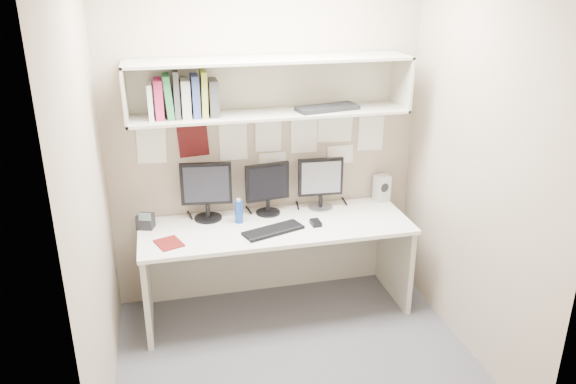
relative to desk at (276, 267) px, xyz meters
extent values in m
cube|color=#49484E|center=(0.00, -0.65, -0.37)|extent=(2.40, 2.00, 0.01)
cube|color=tan|center=(0.00, 0.35, 0.93)|extent=(2.40, 0.02, 2.60)
cube|color=tan|center=(0.00, -1.65, 0.93)|extent=(2.40, 0.02, 2.60)
cube|color=tan|center=(-1.20, -0.65, 0.93)|extent=(0.02, 2.00, 2.60)
cube|color=tan|center=(1.20, -0.65, 0.93)|extent=(0.02, 2.00, 2.60)
cube|color=white|center=(0.00, -0.01, 0.35)|extent=(2.00, 0.70, 0.03)
cube|color=beige|center=(0.00, 0.32, -0.02)|extent=(1.96, 0.02, 0.70)
cube|color=beige|center=(0.00, 0.16, 1.16)|extent=(2.00, 0.38, 0.02)
cube|color=beige|center=(0.00, 0.16, 1.54)|extent=(2.00, 0.38, 0.02)
cube|color=beige|center=(0.00, 0.34, 1.35)|extent=(2.00, 0.02, 0.40)
cube|color=beige|center=(-0.99, 0.16, 1.35)|extent=(0.02, 0.38, 0.40)
cube|color=beige|center=(0.99, 0.16, 1.35)|extent=(0.02, 0.38, 0.40)
cylinder|color=black|center=(-0.48, 0.21, 0.37)|extent=(0.21, 0.21, 0.02)
cylinder|color=black|center=(-0.48, 0.21, 0.43)|extent=(0.03, 0.03, 0.10)
cube|color=black|center=(-0.48, 0.22, 0.64)|extent=(0.38, 0.08, 0.32)
cube|color=black|center=(-0.48, 0.20, 0.64)|extent=(0.33, 0.04, 0.28)
cylinder|color=black|center=(-0.02, 0.21, 0.37)|extent=(0.19, 0.19, 0.01)
cylinder|color=black|center=(-0.02, 0.21, 0.42)|extent=(0.03, 0.03, 0.09)
cube|color=black|center=(-0.02, 0.22, 0.62)|extent=(0.35, 0.08, 0.29)
cube|color=black|center=(-0.02, 0.20, 0.62)|extent=(0.30, 0.05, 0.25)
cylinder|color=#A5A5AA|center=(0.40, 0.21, 0.37)|extent=(0.19, 0.19, 0.01)
cylinder|color=black|center=(0.40, 0.21, 0.43)|extent=(0.03, 0.03, 0.10)
cube|color=black|center=(0.40, 0.22, 0.62)|extent=(0.35, 0.06, 0.30)
cube|color=#A6A6AB|center=(0.40, 0.20, 0.62)|extent=(0.31, 0.02, 0.26)
cube|color=black|center=(-0.05, -0.13, 0.37)|extent=(0.47, 0.29, 0.02)
cube|color=black|center=(0.28, -0.08, 0.38)|extent=(0.07, 0.11, 0.03)
cube|color=#B8B8B4|center=(0.94, 0.26, 0.47)|extent=(0.13, 0.13, 0.21)
cylinder|color=black|center=(0.94, 0.21, 0.49)|extent=(0.07, 0.03, 0.07)
cylinder|color=navy|center=(-0.26, 0.09, 0.45)|extent=(0.06, 0.06, 0.17)
cylinder|color=white|center=(-0.26, 0.09, 0.54)|extent=(0.03, 0.03, 0.02)
cube|color=#601310|center=(-0.79, -0.15, 0.37)|extent=(0.22, 0.24, 0.01)
cube|color=black|center=(-0.94, 0.15, 0.42)|extent=(0.14, 0.13, 0.11)
cube|color=#4C6659|center=(-0.94, 0.10, 0.48)|extent=(0.09, 0.03, 0.06)
cube|color=silver|center=(-0.83, 0.16, 1.29)|extent=(0.03, 0.20, 0.24)
cube|color=#B22053|center=(-0.77, 0.16, 1.31)|extent=(0.06, 0.20, 0.27)
cube|color=#287A43|center=(-0.71, 0.16, 1.32)|extent=(0.05, 0.20, 0.29)
cube|color=#424347|center=(-0.65, 0.16, 1.33)|extent=(0.04, 0.20, 0.32)
cube|color=#B9BAB3|center=(-0.59, 0.16, 1.30)|extent=(0.06, 0.20, 0.26)
cube|color=#334381|center=(-0.53, 0.16, 1.32)|extent=(0.05, 0.20, 0.29)
cube|color=#A1AA38|center=(-0.47, 0.16, 1.33)|extent=(0.04, 0.20, 0.31)
cube|color=#3A3A3C|center=(-0.40, 0.16, 1.30)|extent=(0.06, 0.20, 0.25)
cube|color=black|center=(0.41, 0.12, 1.19)|extent=(0.48, 0.26, 0.03)
camera|label=1|loc=(-0.79, -3.71, 2.11)|focal=35.00mm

